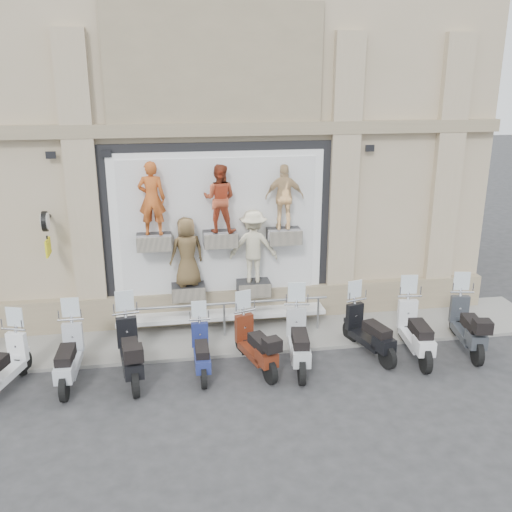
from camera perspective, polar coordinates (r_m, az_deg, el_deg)
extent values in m
plane|color=#2B2B2E|center=(12.11, -2.06, -12.31)|extent=(90.00, 90.00, 0.00)
cube|color=gray|center=(13.93, -3.20, -7.89)|extent=(16.00, 2.20, 0.08)
cube|color=black|center=(13.91, -3.77, 2.45)|extent=(5.60, 0.10, 4.30)
cube|color=white|center=(13.85, -3.74, 2.39)|extent=(5.10, 0.06, 3.90)
cube|color=white|center=(13.82, -3.72, 2.34)|extent=(4.70, 0.04, 3.60)
cube|color=white|center=(14.18, -3.43, -5.72)|extent=(5.10, 0.75, 0.10)
cube|color=#28282B|center=(13.52, -10.15, 1.42)|extent=(0.80, 0.50, 0.35)
imported|color=#D65E24|center=(13.27, -10.39, 5.69)|extent=(0.67, 0.48, 1.71)
cube|color=#28282B|center=(13.58, -3.60, 1.74)|extent=(0.80, 0.50, 0.35)
imported|color=#933B22|center=(13.34, -3.68, 5.76)|extent=(0.93, 0.82, 1.60)
cube|color=#28282B|center=(13.81, 2.81, 2.03)|extent=(0.80, 0.50, 0.35)
imported|color=#EBC389|center=(13.59, 2.87, 5.91)|extent=(0.96, 0.51, 1.56)
cube|color=#28282B|center=(13.94, -6.77, -3.56)|extent=(0.80, 0.50, 0.35)
imported|color=brown|center=(13.61, -6.93, 0.42)|extent=(0.94, 0.75, 1.68)
cube|color=#28282B|center=(14.09, -0.26, -3.20)|extent=(0.80, 0.50, 0.35)
imported|color=beige|center=(13.74, -0.26, 0.98)|extent=(1.26, 0.87, 1.79)
cube|color=black|center=(13.73, -20.15, 3.55)|extent=(0.06, 0.56, 0.06)
cylinder|color=black|center=(13.47, -20.34, 3.27)|extent=(0.10, 0.46, 0.46)
cube|color=yellow|center=(13.62, -20.08, 0.83)|extent=(0.04, 0.50, 0.38)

